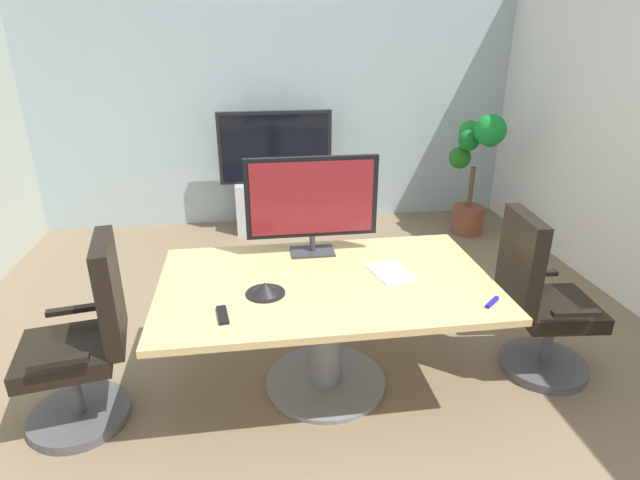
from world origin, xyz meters
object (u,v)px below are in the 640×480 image
Objects in this scene: office_chair_left at (85,350)px; tv_monitor at (312,200)px; conference_phone at (265,289)px; wall_display_unit at (277,191)px; potted_plant at (475,164)px; remote_control at (223,315)px; office_chair_right at (539,309)px; conference_table at (326,308)px.

office_chair_left is 1.56m from tv_monitor.
wall_display_unit is at bearing 85.22° from conference_phone.
wall_display_unit is at bearing 167.90° from potted_plant.
remote_control is at bearing -98.61° from wall_display_unit.
office_chair_left is at bearing 156.41° from remote_control.
potted_plant is 7.81× the size of remote_control.
office_chair_right is 1.75m from conference_phone.
potted_plant is at bearing 116.87° from office_chair_left.
office_chair_right is (2.72, 0.05, 0.00)m from office_chair_left.
potted_plant is at bearing 38.51° from remote_control.
potted_plant is at bearing -12.10° from wall_display_unit.
tv_monitor is (-1.39, 0.46, 0.64)m from office_chair_right.
office_chair_right is 2.46m from potted_plant.
wall_display_unit reaches higher than office_chair_right.
remote_control is (0.77, -0.22, 0.29)m from office_chair_left.
office_chair_right is 6.41× the size of remote_control.
wall_display_unit is (-0.12, 2.76, -0.11)m from conference_table.
office_chair_right is (1.36, -0.05, -0.09)m from conference_table.
remote_control is (-2.53, -2.64, -0.04)m from potted_plant.
potted_plant is (0.59, 2.37, 0.33)m from office_chair_right.
conference_phone reaches higher than remote_control.
remote_control is at bearing -150.90° from conference_table.
office_chair_right is at bearing 0.32° from remote_control.
wall_display_unit is 0.99× the size of potted_plant.
potted_plant is at bearing 44.00° from tv_monitor.
office_chair_left is 2.72m from office_chair_right.
office_chair_right is 4.95× the size of conference_phone.
wall_display_unit is 3.13m from remote_control.
remote_control is at bearing -133.77° from potted_plant.
remote_control is (-1.94, -0.27, 0.29)m from office_chair_right.
wall_display_unit is (1.24, 2.86, -0.01)m from office_chair_left.
tv_monitor is at bearing -87.81° from wall_display_unit.
office_chair_right is at bearing -62.30° from wall_display_unit.
potted_plant is at bearing 46.55° from conference_phone.
conference_table is 0.44m from conference_phone.
remote_control is at bearing 103.43° from office_chair_right.
wall_display_unit reaches higher than remote_control.
office_chair_left and office_chair_right have the same top height.
tv_monitor is 3.82× the size of conference_phone.
conference_phone is 1.29× the size of remote_control.
conference_phone is (-2.30, -2.43, -0.02)m from potted_plant.
tv_monitor is at bearing 45.16° from remote_control.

